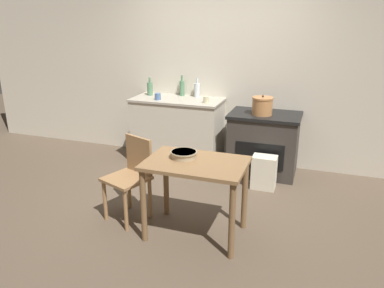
% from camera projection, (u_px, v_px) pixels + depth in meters
% --- Properties ---
extents(ground_plane, '(14.00, 14.00, 0.00)m').
position_uv_depth(ground_plane, '(181.00, 204.00, 4.27)').
color(ground_plane, brown).
extents(wall_back, '(8.00, 0.07, 2.55)m').
position_uv_depth(wall_back, '(220.00, 73.00, 5.27)').
color(wall_back, beige).
rests_on(wall_back, ground_plane).
extents(counter_cabinet, '(1.28, 0.62, 0.94)m').
position_uv_depth(counter_cabinet, '(178.00, 130.00, 5.40)').
color(counter_cabinet, beige).
rests_on(counter_cabinet, ground_plane).
extents(stove, '(0.92, 0.65, 0.83)m').
position_uv_depth(stove, '(263.00, 143.00, 5.02)').
color(stove, '#38332D').
rests_on(stove, ground_plane).
extents(work_table, '(0.94, 0.63, 0.76)m').
position_uv_depth(work_table, '(196.00, 175.00, 3.49)').
color(work_table, olive).
rests_on(work_table, ground_plane).
extents(chair, '(0.52, 0.52, 0.86)m').
position_uv_depth(chair, '(131.00, 175.00, 3.87)').
color(chair, '#997047').
rests_on(chair, ground_plane).
extents(flour_sack, '(0.29, 0.21, 0.42)m').
position_uv_depth(flour_sack, '(264.00, 172.00, 4.61)').
color(flour_sack, beige).
rests_on(flour_sack, ground_plane).
extents(stock_pot, '(0.27, 0.27, 0.25)m').
position_uv_depth(stock_pot, '(262.00, 106.00, 4.80)').
color(stock_pot, '#B77A47').
rests_on(stock_pot, stove).
extents(mixing_bowl_large, '(0.25, 0.25, 0.06)m').
position_uv_depth(mixing_bowl_large, '(184.00, 154.00, 3.53)').
color(mixing_bowl_large, tan).
rests_on(mixing_bowl_large, work_table).
extents(bottle_far_left, '(0.07, 0.07, 0.29)m').
position_uv_depth(bottle_far_left, '(182.00, 88.00, 5.41)').
color(bottle_far_left, '#517F5B').
rests_on(bottle_far_left, counter_cabinet).
extents(bottle_left, '(0.08, 0.08, 0.27)m').
position_uv_depth(bottle_left, '(197.00, 90.00, 5.33)').
color(bottle_left, silver).
rests_on(bottle_left, counter_cabinet).
extents(bottle_mid_left, '(0.08, 0.08, 0.26)m').
position_uv_depth(bottle_mid_left, '(150.00, 88.00, 5.45)').
color(bottle_mid_left, '#517F5B').
rests_on(bottle_mid_left, counter_cabinet).
extents(cup_center_left, '(0.08, 0.08, 0.09)m').
position_uv_depth(cup_center_left, '(206.00, 100.00, 4.98)').
color(cup_center_left, beige).
rests_on(cup_center_left, counter_cabinet).
extents(cup_center, '(0.08, 0.08, 0.09)m').
position_uv_depth(cup_center, '(158.00, 97.00, 5.17)').
color(cup_center, '#4C6B99').
rests_on(cup_center, counter_cabinet).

